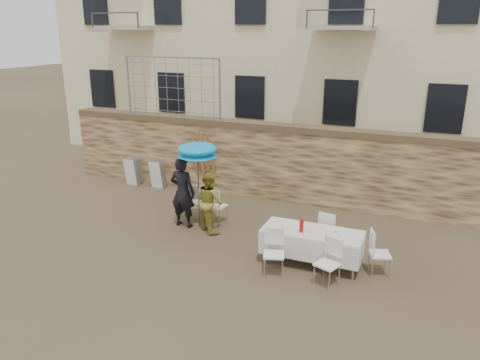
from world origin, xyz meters
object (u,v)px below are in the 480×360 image
at_px(banquet_table, 312,233).
at_px(soda_bottle, 302,226).
at_px(table_chair_side, 380,253).
at_px(chair_stack_right, 160,173).
at_px(couple_chair_left, 193,201).
at_px(chair_stack_left, 136,170).
at_px(table_chair_front_left, 274,253).
at_px(umbrella, 197,152).
at_px(man_suit, 183,192).
at_px(woman_dress, 210,201).
at_px(table_chair_back, 329,230).
at_px(table_chair_front_right, 327,263).
at_px(couple_chair_right, 217,205).

bearing_deg(banquet_table, soda_bottle, -143.13).
distance_m(table_chair_side, chair_stack_right, 7.78).
bearing_deg(soda_bottle, couple_chair_left, 156.58).
bearing_deg(couple_chair_left, table_chair_side, 141.72).
relative_size(soda_bottle, chair_stack_left, 0.28).
bearing_deg(table_chair_front_left, umbrella, 131.02).
height_order(table_chair_front_left, chair_stack_right, table_chair_front_left).
distance_m(man_suit, umbrella, 1.14).
height_order(soda_bottle, chair_stack_left, soda_bottle).
relative_size(umbrella, couple_chair_left, 2.19).
bearing_deg(table_chair_front_left, woman_dress, 128.81).
bearing_deg(chair_stack_left, banquet_table, -25.60).
distance_m(couple_chair_left, chair_stack_left, 3.64).
distance_m(umbrella, chair_stack_left, 4.49).
height_order(table_chair_front_left, table_chair_back, same).
height_order(woman_dress, table_chair_front_right, woman_dress).
relative_size(table_chair_back, chair_stack_left, 1.04).
distance_m(umbrella, table_chair_front_left, 3.34).
xyz_separation_m(man_suit, banquet_table, (3.53, -0.74, -0.19)).
xyz_separation_m(banquet_table, chair_stack_right, (-5.74, 3.18, -0.27)).
relative_size(man_suit, couple_chair_right, 1.91).
xyz_separation_m(woman_dress, soda_bottle, (2.58, -0.89, 0.13)).
xyz_separation_m(soda_bottle, table_chair_back, (0.40, 0.95, -0.43)).
bearing_deg(couple_chair_right, table_chair_back, 179.12).
height_order(couple_chair_left, table_chair_side, same).
xyz_separation_m(chair_stack_left, chair_stack_right, (0.90, 0.00, 0.00)).
height_order(couple_chair_right, banquet_table, couple_chair_right).
xyz_separation_m(banquet_table, table_chair_front_left, (-0.60, -0.75, -0.25)).
height_order(couple_chair_left, soda_bottle, soda_bottle).
distance_m(table_chair_back, chair_stack_left, 7.24).
distance_m(chair_stack_left, chair_stack_right, 0.90).
height_order(soda_bottle, table_chair_front_left, soda_bottle).
distance_m(couple_chair_left, chair_stack_right, 2.91).
xyz_separation_m(umbrella, table_chair_front_left, (2.53, -1.59, -1.50)).
height_order(couple_chair_left, banquet_table, couple_chair_left).
bearing_deg(chair_stack_right, table_chair_front_right, -32.21).
distance_m(umbrella, table_chair_back, 3.65).
distance_m(couple_chair_left, table_chair_side, 5.07).
distance_m(table_chair_front_right, chair_stack_right, 7.37).
relative_size(table_chair_front_right, chair_stack_left, 1.04).
relative_size(couple_chair_left, table_chair_side, 1.00).
height_order(woman_dress, table_chair_back, woman_dress).
relative_size(woman_dress, banquet_table, 0.74).
height_order(couple_chair_left, couple_chair_right, same).
bearing_deg(soda_bottle, table_chair_back, 67.17).
bearing_deg(table_chair_side, table_chair_front_left, 94.01).
bearing_deg(couple_chair_right, table_chair_front_left, 145.84).
xyz_separation_m(couple_chair_left, table_chair_back, (3.73, -0.49, 0.00)).
xyz_separation_m(soda_bottle, table_chair_side, (1.60, 0.25, -0.43)).
distance_m(table_chair_front_left, table_chair_front_right, 1.10).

